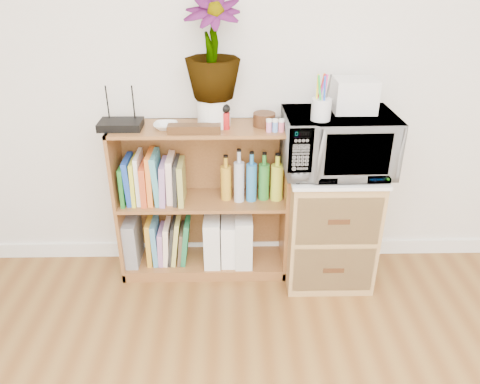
{
  "coord_description": "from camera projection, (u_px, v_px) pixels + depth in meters",
  "views": [
    {
      "loc": [
        -0.17,
        -0.35,
        1.81
      ],
      "look_at": [
        -0.13,
        1.95,
        0.62
      ],
      "focal_mm": 35.0,
      "sensor_mm": 36.0,
      "label": 1
    }
  ],
  "objects": [
    {
      "name": "skirting_board",
      "position": [
        259.0,
        248.0,
        3.11
      ],
      "size": [
        4.0,
        0.02,
        0.1
      ],
      "primitive_type": "cube",
      "color": "white",
      "rests_on": "ground"
    },
    {
      "name": "bookshelf",
      "position": [
        203.0,
        202.0,
        2.79
      ],
      "size": [
        1.0,
        0.3,
        0.95
      ],
      "primitive_type": "cube",
      "color": "brown",
      "rests_on": "ground"
    },
    {
      "name": "wicker_unit",
      "position": [
        329.0,
        226.0,
        2.79
      ],
      "size": [
        0.5,
        0.45,
        0.7
      ],
      "primitive_type": "cube",
      "color": "#9E7542",
      "rests_on": "ground"
    },
    {
      "name": "microwave",
      "position": [
        337.0,
        143.0,
        2.54
      ],
      "size": [
        0.6,
        0.41,
        0.32
      ],
      "primitive_type": "imported",
      "rotation": [
        0.0,
        0.0,
        0.02
      ],
      "color": "silver",
      "rests_on": "wicker_unit"
    },
    {
      "name": "pen_cup",
      "position": [
        321.0,
        109.0,
        2.35
      ],
      "size": [
        0.1,
        0.1,
        0.11
      ],
      "primitive_type": "cylinder",
      "color": "silver",
      "rests_on": "microwave"
    },
    {
      "name": "small_appliance",
      "position": [
        354.0,
        95.0,
        2.47
      ],
      "size": [
        0.22,
        0.18,
        0.17
      ],
      "primitive_type": "cube",
      "color": "silver",
      "rests_on": "microwave"
    },
    {
      "name": "router",
      "position": [
        121.0,
        125.0,
        2.54
      ],
      "size": [
        0.23,
        0.16,
        0.04
      ],
      "primitive_type": "cube",
      "color": "black",
      "rests_on": "bookshelf"
    },
    {
      "name": "white_bowl",
      "position": [
        166.0,
        126.0,
        2.53
      ],
      "size": [
        0.13,
        0.13,
        0.03
      ],
      "primitive_type": "imported",
      "color": "white",
      "rests_on": "bookshelf"
    },
    {
      "name": "plant_pot",
      "position": [
        214.0,
        112.0,
        2.55
      ],
      "size": [
        0.18,
        0.18,
        0.15
      ],
      "primitive_type": "cylinder",
      "color": "silver",
      "rests_on": "bookshelf"
    },
    {
      "name": "potted_plant",
      "position": [
        212.0,
        48.0,
        2.4
      ],
      "size": [
        0.29,
        0.29,
        0.52
      ],
      "primitive_type": "imported",
      "color": "#386829",
      "rests_on": "plant_pot"
    },
    {
      "name": "trinket_box",
      "position": [
        194.0,
        129.0,
        2.47
      ],
      "size": [
        0.28,
        0.07,
        0.05
      ],
      "primitive_type": "cube",
      "color": "#381E0F",
      "rests_on": "bookshelf"
    },
    {
      "name": "kokeshi_doll",
      "position": [
        226.0,
        121.0,
        2.52
      ],
      "size": [
        0.04,
        0.04,
        0.09
      ],
      "primitive_type": "cylinder",
      "color": "#B11518",
      "rests_on": "bookshelf"
    },
    {
      "name": "wooden_bowl",
      "position": [
        264.0,
        119.0,
        2.57
      ],
      "size": [
        0.12,
        0.12,
        0.07
      ],
      "primitive_type": "cylinder",
      "color": "#361E0E",
      "rests_on": "bookshelf"
    },
    {
      "name": "paint_jars",
      "position": [
        275.0,
        127.0,
        2.49
      ],
      "size": [
        0.1,
        0.04,
        0.05
      ],
      "primitive_type": "cube",
      "color": "pink",
      "rests_on": "bookshelf"
    },
    {
      "name": "file_box",
      "position": [
        132.0,
        239.0,
        2.9
      ],
      "size": [
        0.09,
        0.24,
        0.3
      ],
      "primitive_type": "cube",
      "color": "gray",
      "rests_on": "bookshelf"
    },
    {
      "name": "magazine_holder_left",
      "position": [
        212.0,
        238.0,
        2.89
      ],
      "size": [
        0.1,
        0.25,
        0.31
      ],
      "primitive_type": "cube",
      "color": "silver",
      "rests_on": "bookshelf"
    },
    {
      "name": "magazine_holder_mid",
      "position": [
        229.0,
        240.0,
        2.9
      ],
      "size": [
        0.09,
        0.23,
        0.29
      ],
      "primitive_type": "cube",
      "color": "white",
      "rests_on": "bookshelf"
    },
    {
      "name": "magazine_holder_right",
      "position": [
        243.0,
        237.0,
        2.89
      ],
      "size": [
        0.1,
        0.26,
        0.32
      ],
      "primitive_type": "cube",
      "color": "silver",
      "rests_on": "bookshelf"
    },
    {
      "name": "cookbooks",
      "position": [
        154.0,
        179.0,
        2.71
      ],
      "size": [
        0.36,
        0.2,
        0.3
      ],
      "color": "#1C6921",
      "rests_on": "bookshelf"
    },
    {
      "name": "liquor_bottles",
      "position": [
        260.0,
        176.0,
        2.72
      ],
      "size": [
        0.44,
        0.07,
        0.32
      ],
      "color": "#BE8B23",
      "rests_on": "bookshelf"
    },
    {
      "name": "lower_books",
      "position": [
        168.0,
        241.0,
        2.91
      ],
      "size": [
        0.27,
        0.19,
        0.3
      ],
      "color": "#C48C22",
      "rests_on": "bookshelf"
    }
  ]
}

